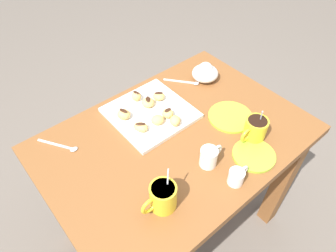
# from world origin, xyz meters

# --- Properties ---
(ground_plane) EXTENTS (8.00, 8.00, 0.00)m
(ground_plane) POSITION_xyz_m (0.00, 0.00, 0.00)
(ground_plane) COLOR #665B51
(dining_table) EXTENTS (0.99, 0.70, 0.73)m
(dining_table) POSITION_xyz_m (0.00, 0.00, 0.59)
(dining_table) COLOR brown
(dining_table) RESTS_ON ground_plane
(pastry_plate_square) EXTENTS (0.30, 0.30, 0.02)m
(pastry_plate_square) POSITION_xyz_m (0.00, -0.16, 0.74)
(pastry_plate_square) COLOR white
(pastry_plate_square) RESTS_ON dining_table
(coffee_mug_yellow_left) EXTENTS (0.12, 0.08, 0.14)m
(coffee_mug_yellow_left) POSITION_xyz_m (-0.22, 0.19, 0.78)
(coffee_mug_yellow_left) COLOR yellow
(coffee_mug_yellow_left) RESTS_ON dining_table
(coffee_mug_yellow_right) EXTENTS (0.12, 0.08, 0.15)m
(coffee_mug_yellow_right) POSITION_xyz_m (0.22, 0.19, 0.78)
(coffee_mug_yellow_right) COLOR yellow
(coffee_mug_yellow_right) RESTS_ON dining_table
(cream_pitcher_white) EXTENTS (0.10, 0.06, 0.07)m
(cream_pitcher_white) POSITION_xyz_m (-0.00, 0.17, 0.77)
(cream_pitcher_white) COLOR white
(cream_pitcher_white) RESTS_ON dining_table
(ice_cream_bowl) EXTENTS (0.12, 0.12, 0.09)m
(ice_cream_bowl) POSITION_xyz_m (-0.33, -0.18, 0.77)
(ice_cream_bowl) COLOR white
(ice_cream_bowl) RESTS_ON dining_table
(chocolate_sauce_pitcher) EXTENTS (0.09, 0.05, 0.06)m
(chocolate_sauce_pitcher) POSITION_xyz_m (-0.02, 0.28, 0.76)
(chocolate_sauce_pitcher) COLOR white
(chocolate_sauce_pitcher) RESTS_ON dining_table
(saucer_lime_left) EXTENTS (0.18, 0.18, 0.01)m
(saucer_lime_left) POSITION_xyz_m (-0.23, 0.06, 0.74)
(saucer_lime_left) COLOR #9EC633
(saucer_lime_left) RESTS_ON dining_table
(saucer_lime_right) EXTENTS (0.15, 0.15, 0.01)m
(saucer_lime_right) POSITION_xyz_m (-0.15, 0.25, 0.74)
(saucer_lime_right) COLOR #9EC633
(saucer_lime_right) RESTS_ON dining_table
(loose_spoon_near_saucer) EXTENTS (0.10, 0.14, 0.01)m
(loose_spoon_near_saucer) POSITION_xyz_m (0.35, -0.23, 0.74)
(loose_spoon_near_saucer) COLOR silver
(loose_spoon_near_saucer) RESTS_ON dining_table
(loose_spoon_by_plate) EXTENTS (0.11, 0.13, 0.01)m
(loose_spoon_by_plate) POSITION_xyz_m (-0.25, -0.22, 0.74)
(loose_spoon_by_plate) COLOR silver
(loose_spoon_by_plate) RESTS_ON dining_table
(beignet_0) EXTENTS (0.07, 0.07, 0.04)m
(beignet_0) POSITION_xyz_m (0.10, -0.19, 0.77)
(beignet_0) COLOR #E5B260
(beignet_0) RESTS_ON pastry_plate_square
(chocolate_drizzle_0) EXTENTS (0.03, 0.04, 0.00)m
(chocolate_drizzle_0) POSITION_xyz_m (0.10, -0.19, 0.79)
(chocolate_drizzle_0) COLOR #381E11
(chocolate_drizzle_0) RESTS_ON beignet_0
(beignet_1) EXTENTS (0.06, 0.07, 0.03)m
(beignet_1) POSITION_xyz_m (0.09, -0.10, 0.77)
(beignet_1) COLOR #E5B260
(beignet_1) RESTS_ON pastry_plate_square
(chocolate_drizzle_1) EXTENTS (0.04, 0.03, 0.00)m
(chocolate_drizzle_1) POSITION_xyz_m (0.09, -0.10, 0.78)
(chocolate_drizzle_1) COLOR #381E11
(chocolate_drizzle_1) RESTS_ON beignet_1
(beignet_2) EXTENTS (0.07, 0.07, 0.03)m
(beignet_2) POSITION_xyz_m (-0.07, -0.19, 0.77)
(beignet_2) COLOR #E5B260
(beignet_2) RESTS_ON pastry_plate_square
(chocolate_drizzle_2) EXTENTS (0.04, 0.03, 0.00)m
(chocolate_drizzle_2) POSITION_xyz_m (-0.07, -0.19, 0.78)
(chocolate_drizzle_2) COLOR #381E11
(chocolate_drizzle_2) RESTS_ON beignet_2
(beignet_3) EXTENTS (0.06, 0.06, 0.03)m
(beignet_3) POSITION_xyz_m (-0.04, -0.09, 0.77)
(beignet_3) COLOR #E5B260
(beignet_3) RESTS_ON pastry_plate_square
(chocolate_drizzle_3) EXTENTS (0.03, 0.02, 0.00)m
(chocolate_drizzle_3) POSITION_xyz_m (-0.04, -0.09, 0.78)
(chocolate_drizzle_3) COLOR #381E11
(chocolate_drizzle_3) RESTS_ON beignet_3
(beignet_4) EXTENTS (0.04, 0.04, 0.04)m
(beignet_4) POSITION_xyz_m (-0.00, -0.25, 0.77)
(beignet_4) COLOR #E5B260
(beignet_4) RESTS_ON pastry_plate_square
(chocolate_drizzle_4) EXTENTS (0.02, 0.03, 0.00)m
(chocolate_drizzle_4) POSITION_xyz_m (-0.00, -0.25, 0.79)
(chocolate_drizzle_4) COLOR #381E11
(chocolate_drizzle_4) RESTS_ON beignet_4
(beignet_5) EXTENTS (0.06, 0.06, 0.03)m
(beignet_5) POSITION_xyz_m (0.02, -0.09, 0.77)
(beignet_5) COLOR #E5B260
(beignet_5) RESTS_ON pastry_plate_square
(beignet_6) EXTENTS (0.06, 0.06, 0.03)m
(beignet_6) POSITION_xyz_m (-0.03, -0.04, 0.77)
(beignet_6) COLOR #E5B260
(beignet_6) RESTS_ON pastry_plate_square
(beignet_7) EXTENTS (0.07, 0.07, 0.03)m
(beignet_7) POSITION_xyz_m (-0.01, -0.19, 0.77)
(beignet_7) COLOR #E5B260
(beignet_7) RESTS_ON pastry_plate_square
(chocolate_drizzle_7) EXTENTS (0.03, 0.04, 0.00)m
(chocolate_drizzle_7) POSITION_xyz_m (-0.01, -0.19, 0.79)
(chocolate_drizzle_7) COLOR #381E11
(chocolate_drizzle_7) RESTS_ON beignet_7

